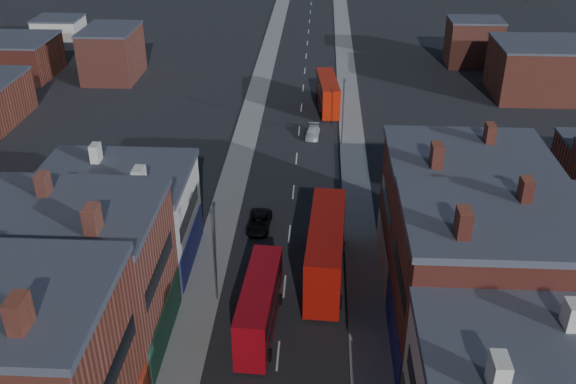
# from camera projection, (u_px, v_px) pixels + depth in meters

# --- Properties ---
(pavement_west) EXTENTS (3.00, 200.00, 0.12)m
(pavement_west) POSITION_uv_depth(u_px,v_px,m) (233.00, 181.00, 67.94)
(pavement_west) COLOR gray
(pavement_west) RESTS_ON ground
(pavement_east) EXTENTS (3.00, 200.00, 0.12)m
(pavement_east) POSITION_uv_depth(u_px,v_px,m) (356.00, 184.00, 67.34)
(pavement_east) COLOR gray
(pavement_east) RESTS_ON ground
(lamp_post_2) EXTENTS (0.25, 0.70, 8.12)m
(lamp_post_2) POSITION_uv_depth(u_px,v_px,m) (214.00, 250.00, 48.12)
(lamp_post_2) COLOR slate
(lamp_post_2) RESTS_ON ground
(lamp_post_3) EXTENTS (0.25, 0.70, 8.12)m
(lamp_post_3) POSITION_uv_depth(u_px,v_px,m) (343.00, 108.00, 73.94)
(lamp_post_3) COLOR slate
(lamp_post_3) RESTS_ON ground
(bus_0) EXTENTS (2.87, 9.84, 4.20)m
(bus_0) POSITION_uv_depth(u_px,v_px,m) (260.00, 305.00, 46.26)
(bus_0) COLOR #A20912
(bus_0) RESTS_ON ground
(bus_1) EXTENTS (3.49, 12.06, 5.15)m
(bus_1) POSITION_uv_depth(u_px,v_px,m) (326.00, 249.00, 51.68)
(bus_1) COLOR #B6110A
(bus_1) RESTS_ON ground
(bus_2) EXTENTS (3.22, 10.10, 4.28)m
(bus_2) POSITION_uv_depth(u_px,v_px,m) (328.00, 93.00, 85.33)
(bus_2) COLOR #A81807
(bus_2) RESTS_ON ground
(car_2) EXTENTS (2.22, 4.51, 1.23)m
(car_2) POSITION_uv_depth(u_px,v_px,m) (259.00, 222.00, 59.53)
(car_2) COLOR black
(car_2) RESTS_ON ground
(car_3) EXTENTS (1.85, 4.04, 1.14)m
(car_3) POSITION_uv_depth(u_px,v_px,m) (313.00, 132.00, 78.13)
(car_3) COLOR silver
(car_3) RESTS_ON ground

